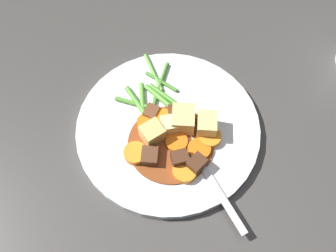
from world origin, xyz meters
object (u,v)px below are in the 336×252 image
at_px(carrot_slice_3, 145,122).
at_px(potato_chunk_1, 152,133).
at_px(carrot_slice_0, 210,137).
at_px(carrot_slice_5, 162,119).
at_px(carrot_slice_4, 185,171).
at_px(fork, 208,176).
at_px(potato_chunk_3, 183,119).
at_px(carrot_slice_1, 153,127).
at_px(potato_chunk_2, 207,125).
at_px(meat_chunk_1, 150,156).
at_px(carrot_slice_7, 176,142).
at_px(meat_chunk_4, 174,113).
at_px(meat_chunk_0, 151,113).
at_px(meat_chunk_3, 197,164).
at_px(potato_chunk_0, 172,125).
at_px(dinner_plate, 168,128).
at_px(meat_chunk_2, 180,159).
at_px(carrot_slice_6, 199,149).
at_px(carrot_slice_2, 135,153).

relative_size(carrot_slice_3, potato_chunk_1, 0.79).
bearing_deg(carrot_slice_0, carrot_slice_5, -120.31).
relative_size(carrot_slice_4, fork, 0.21).
bearing_deg(potato_chunk_3, carrot_slice_1, -88.80).
bearing_deg(potato_chunk_2, meat_chunk_1, -68.02).
relative_size(carrot_slice_7, meat_chunk_4, 1.67).
relative_size(carrot_slice_1, carrot_slice_4, 0.81).
bearing_deg(fork, carrot_slice_5, -150.77).
bearing_deg(meat_chunk_0, meat_chunk_3, 29.91).
height_order(carrot_slice_0, meat_chunk_0, meat_chunk_0).
bearing_deg(potato_chunk_2, carrot_slice_0, 9.72).
bearing_deg(meat_chunk_1, potato_chunk_0, 138.79).
xyz_separation_m(carrot_slice_5, meat_chunk_3, (0.08, 0.04, 0.00)).
bearing_deg(fork, carrot_slice_4, -106.55).
height_order(carrot_slice_4, meat_chunk_3, meat_chunk_3).
xyz_separation_m(dinner_plate, meat_chunk_2, (0.06, 0.01, 0.02)).
height_order(carrot_slice_1, meat_chunk_2, meat_chunk_2).
bearing_deg(meat_chunk_3, potato_chunk_1, -134.20).
relative_size(carrot_slice_5, potato_chunk_1, 1.07).
relative_size(potato_chunk_1, meat_chunk_0, 1.34).
relative_size(meat_chunk_3, fork, 0.15).
height_order(carrot_slice_7, potato_chunk_2, potato_chunk_2).
height_order(carrot_slice_0, potato_chunk_2, potato_chunk_2).
relative_size(carrot_slice_5, fork, 0.19).
bearing_deg(dinner_plate, potato_chunk_2, 75.75).
distance_m(carrot_slice_6, fork, 0.04).
height_order(meat_chunk_2, meat_chunk_3, same).
bearing_deg(potato_chunk_1, carrot_slice_0, 81.42).
relative_size(carrot_slice_3, meat_chunk_4, 1.23).
relative_size(carrot_slice_4, potato_chunk_3, 0.90).
relative_size(carrot_slice_2, carrot_slice_3, 1.41).
relative_size(carrot_slice_3, carrot_slice_4, 0.69).
relative_size(carrot_slice_0, potato_chunk_2, 0.98).
height_order(carrot_slice_2, meat_chunk_2, meat_chunk_2).
height_order(carrot_slice_1, meat_chunk_3, meat_chunk_3).
height_order(carrot_slice_7, potato_chunk_3, potato_chunk_3).
bearing_deg(carrot_slice_2, meat_chunk_0, 154.23).
xyz_separation_m(carrot_slice_4, fork, (0.01, 0.03, -0.00)).
relative_size(carrot_slice_5, carrot_slice_7, 1.00).
xyz_separation_m(potato_chunk_2, meat_chunk_2, (0.05, -0.05, -0.00)).
xyz_separation_m(carrot_slice_2, potato_chunk_0, (-0.04, 0.06, 0.01)).
bearing_deg(carrot_slice_3, potato_chunk_0, 70.15).
bearing_deg(carrot_slice_4, meat_chunk_4, -179.05).
relative_size(carrot_slice_6, meat_chunk_0, 1.48).
distance_m(carrot_slice_6, potato_chunk_0, 0.05).
relative_size(dinner_plate, meat_chunk_4, 14.28).
relative_size(meat_chunk_1, fork, 0.16).
bearing_deg(potato_chunk_2, carrot_slice_2, -75.82).
height_order(carrot_slice_0, carrot_slice_5, carrot_slice_5).
bearing_deg(meat_chunk_0, fork, 32.13).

